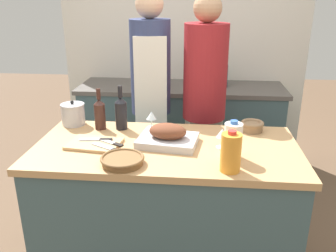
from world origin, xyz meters
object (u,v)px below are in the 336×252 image
(mixing_bowl, at_px, (252,126))
(condiment_bottle_short, at_px, (165,78))
(knife_paring, at_px, (97,140))
(knife_bread, at_px, (113,143))
(cutting_board, at_px, (94,144))
(wine_bottle_dark, at_px, (100,113))
(wine_glass_left, at_px, (151,116))
(person_cook_guest, at_px, (204,100))
(milk_jug, at_px, (233,141))
(wine_glass_right, at_px, (222,134))
(wicker_basket, at_px, (122,160))
(person_cook_aproned, at_px, (151,95))
(stand_mixer, at_px, (218,73))
(condiment_bottle_tall, at_px, (156,80))
(juice_jug, at_px, (231,152))
(wine_bottle_green, at_px, (121,112))
(stock_pot, at_px, (73,114))
(knife_chef, at_px, (110,148))
(roasting_pan, at_px, (168,137))

(mixing_bowl, relative_size, condiment_bottle_short, 0.85)
(knife_paring, bearing_deg, knife_bread, -22.26)
(knife_paring, xyz_separation_m, knife_bread, (0.11, -0.04, -0.00))
(cutting_board, distance_m, wine_bottle_dark, 0.29)
(knife_bread, bearing_deg, knife_paring, 157.74)
(condiment_bottle_short, bearing_deg, wine_glass_left, -88.70)
(wine_glass_left, height_order, person_cook_guest, person_cook_guest)
(mixing_bowl, distance_m, milk_jug, 0.45)
(cutting_board, distance_m, milk_jug, 0.80)
(wine_bottle_dark, relative_size, wine_glass_right, 2.32)
(wicker_basket, relative_size, condiment_bottle_short, 1.34)
(wine_glass_left, height_order, person_cook_aproned, person_cook_aproned)
(wine_glass_left, height_order, stand_mixer, stand_mixer)
(wicker_basket, height_order, condiment_bottle_tall, condiment_bottle_tall)
(wine_glass_right, relative_size, stand_mixer, 0.39)
(stand_mixer, bearing_deg, knife_bread, -112.67)
(wicker_basket, relative_size, wine_glass_right, 1.98)
(juice_jug, distance_m, wine_bottle_green, 0.85)
(cutting_board, bearing_deg, stand_mixer, 63.97)
(stock_pot, height_order, wine_glass_right, stock_pot)
(cutting_board, height_order, wine_glass_left, wine_glass_left)
(wine_bottle_dark, relative_size, knife_chef, 1.21)
(milk_jug, height_order, stand_mixer, stand_mixer)
(condiment_bottle_short, bearing_deg, knife_chef, -95.49)
(cutting_board, bearing_deg, condiment_bottle_tall, 82.65)
(wine_bottle_green, distance_m, wine_glass_left, 0.20)
(milk_jug, relative_size, condiment_bottle_tall, 1.21)
(mixing_bowl, xyz_separation_m, knife_bread, (-0.84, -0.33, -0.02))
(wine_glass_left, xyz_separation_m, knife_chef, (-0.18, -0.41, -0.06))
(roasting_pan, bearing_deg, knife_bread, -169.06)
(juice_jug, bearing_deg, condiment_bottle_tall, 109.38)
(knife_paring, bearing_deg, knife_chef, -48.17)
(stand_mixer, bearing_deg, wine_bottle_green, -117.36)
(milk_jug, bearing_deg, stock_pot, 157.51)
(wine_bottle_green, relative_size, wine_glass_left, 2.60)
(cutting_board, distance_m, wine_glass_right, 0.75)
(stock_pot, bearing_deg, wine_bottle_green, -8.23)
(stand_mixer, xyz_separation_m, condiment_bottle_tall, (-0.60, -0.18, -0.04))
(condiment_bottle_tall, bearing_deg, person_cook_guest, -53.89)
(wine_bottle_green, height_order, knife_paring, wine_bottle_green)
(wine_glass_right, relative_size, condiment_bottle_short, 0.68)
(wine_glass_right, bearing_deg, cutting_board, -177.32)
(wicker_basket, distance_m, milk_jug, 0.59)
(condiment_bottle_short, bearing_deg, stock_pot, -113.18)
(wine_glass_left, bearing_deg, wicker_basket, -97.96)
(juice_jug, bearing_deg, stand_mixer, 89.70)
(knife_chef, distance_m, condiment_bottle_tall, 1.50)
(wine_glass_right, distance_m, stand_mixer, 1.56)
(knife_chef, height_order, knife_paring, same)
(wine_bottle_green, relative_size, person_cook_aproned, 0.16)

